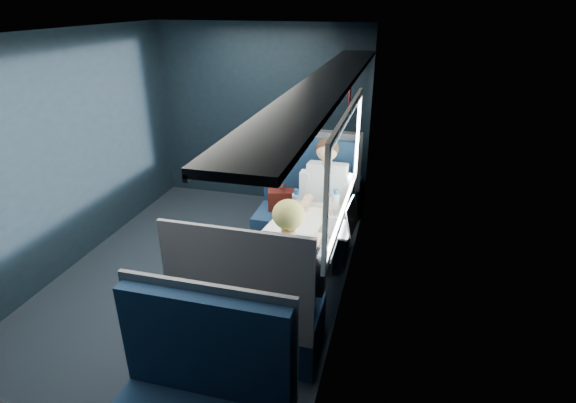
% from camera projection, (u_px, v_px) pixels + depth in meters
% --- Properties ---
extents(ground, '(2.80, 4.20, 0.01)m').
position_uv_depth(ground, '(201.00, 279.00, 4.48)').
color(ground, black).
extents(room_shell, '(3.00, 4.40, 2.40)m').
position_uv_depth(room_shell, '(189.00, 135.00, 3.86)').
color(room_shell, black).
rests_on(room_shell, ground).
extents(table, '(0.62, 1.00, 0.74)m').
position_uv_depth(table, '(302.00, 233.00, 3.96)').
color(table, '#54565E').
rests_on(table, ground).
extents(seat_bay_near, '(1.04, 0.62, 1.26)m').
position_uv_depth(seat_bay_near, '(303.00, 213.00, 4.88)').
color(seat_bay_near, '#0D1F3B').
rests_on(seat_bay_near, ground).
extents(seat_bay_far, '(1.04, 0.62, 1.26)m').
position_uv_depth(seat_bay_far, '(252.00, 313.00, 3.34)').
color(seat_bay_far, '#0D1F3B').
rests_on(seat_bay_far, ground).
extents(seat_row_front, '(1.04, 0.51, 1.16)m').
position_uv_depth(seat_row_front, '(320.00, 183.00, 5.69)').
color(seat_row_front, '#0D1F3B').
rests_on(seat_row_front, ground).
extents(man, '(0.53, 0.56, 1.32)m').
position_uv_depth(man, '(325.00, 197.00, 4.54)').
color(man, black).
rests_on(man, ground).
extents(woman, '(0.53, 0.56, 1.32)m').
position_uv_depth(woman, '(290.00, 270.00, 3.30)').
color(woman, black).
rests_on(woman, ground).
extents(papers, '(0.63, 0.84, 0.01)m').
position_uv_depth(papers, '(300.00, 225.00, 3.92)').
color(papers, white).
rests_on(papers, table).
extents(laptop, '(0.29, 0.37, 0.27)m').
position_uv_depth(laptop, '(343.00, 223.00, 3.81)').
color(laptop, silver).
rests_on(laptop, table).
extents(bottle_small, '(0.07, 0.07, 0.24)m').
position_uv_depth(bottle_small, '(335.00, 203.00, 4.09)').
color(bottle_small, silver).
rests_on(bottle_small, table).
extents(cup, '(0.07, 0.07, 0.09)m').
position_uv_depth(cup, '(336.00, 203.00, 4.25)').
color(cup, white).
rests_on(cup, table).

